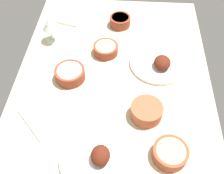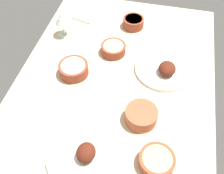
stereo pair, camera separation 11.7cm
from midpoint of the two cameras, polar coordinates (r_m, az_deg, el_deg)
The scene contains 11 objects.
dining_table at distance 120.13cm, azimuth 2.78°, elevation -1.37°, with size 140.00×90.00×4.00cm, color #C6B28E.
plate_center_main at distance 100.52cm, azimuth -3.15°, elevation -14.57°, with size 25.59×25.59×7.40cm.
plate_near_viewer at distance 128.18cm, azimuth 13.79°, elevation 3.67°, with size 27.28×27.28×7.05cm.
bowl_potatoes at distance 132.97cm, azimuth 2.83°, elevation 8.10°, with size 12.19×12.19×4.76cm.
bowl_pasta at distance 100.75cm, azimuth 13.01°, elevation -15.46°, with size 13.06×13.06×4.82cm.
bowl_cream at distance 123.26cm, azimuth -5.60°, elevation 3.75°, with size 13.68×13.68×5.44cm.
bowl_onions at distance 149.57cm, azimuth 6.92°, elevation 13.59°, with size 11.32×11.32×5.37cm.
bowl_sauce at distance 108.21cm, azimuth 9.41°, elevation -6.24°, with size 13.16×13.16×5.85cm.
wine_glass at distance 140.24cm, azimuth -8.33°, elevation 14.11°, with size 7.60×7.60×14.00cm.
folded_napkin at distance 160.00cm, azimuth -2.86°, elevation 15.67°, with size 17.76×11.98×1.20cm, color white.
spoon_loose at distance 114.67cm, azimuth -15.34°, elevation -5.67°, with size 18.75×0.90×0.80cm, color silver.
Camera 2 is at (71.72, 16.56, 97.12)cm, focal length 42.47 mm.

